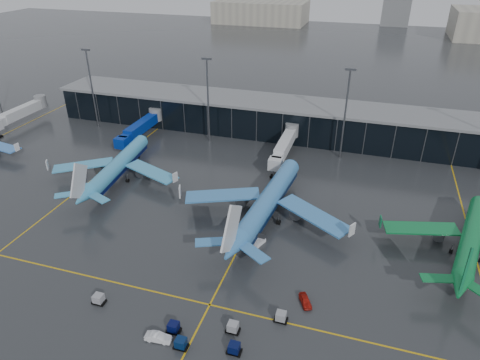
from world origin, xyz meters
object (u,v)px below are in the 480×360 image
(mobile_airstair, at_px, (257,240))
(service_van_red, at_px, (305,301))
(airliner_aer_lingus, at_px, (474,227))
(baggage_carts, at_px, (199,327))
(airliner_klm_near, at_px, (269,189))
(service_van_white, at_px, (158,337))
(airliner_arkefly, at_px, (118,156))

(mobile_airstair, bearing_deg, service_van_red, -27.42)
(airliner_aer_lingus, bearing_deg, baggage_carts, -127.70)
(airliner_klm_near, height_order, service_van_white, airliner_klm_near)
(airliner_arkefly, bearing_deg, service_van_red, -35.51)
(airliner_aer_lingus, height_order, service_van_red, airliner_aer_lingus)
(airliner_aer_lingus, relative_size, mobile_airstair, 10.31)
(airliner_aer_lingus, bearing_deg, service_van_red, -126.34)
(airliner_klm_near, distance_m, mobile_airstair, 12.26)
(airliner_klm_near, relative_size, mobile_airstair, 12.01)
(airliner_aer_lingus, bearing_deg, airliner_klm_near, -167.25)
(airliner_arkefly, relative_size, airliner_klm_near, 0.89)
(mobile_airstair, bearing_deg, airliner_klm_near, 112.34)
(airliner_aer_lingus, relative_size, service_van_white, 9.42)
(airliner_klm_near, bearing_deg, service_van_red, -57.47)
(airliner_arkefly, relative_size, baggage_carts, 1.24)
(airliner_klm_near, distance_m, service_van_red, 27.99)
(airliner_arkefly, relative_size, service_van_white, 9.80)
(airliner_arkefly, relative_size, airliner_aer_lingus, 1.04)
(baggage_carts, xyz_separation_m, service_van_red, (14.98, 10.72, -0.12))
(service_van_red, bearing_deg, airliner_klm_near, 90.27)
(airliner_aer_lingus, bearing_deg, service_van_white, -127.97)
(airliner_arkefly, bearing_deg, airliner_aer_lingus, -10.97)
(airliner_klm_near, height_order, airliner_aer_lingus, airliner_klm_near)
(airliner_klm_near, height_order, mobile_airstair, airliner_klm_near)
(mobile_airstair, relative_size, service_van_red, 1.00)
(mobile_airstair, relative_size, service_van_white, 0.91)
(airliner_aer_lingus, xyz_separation_m, service_van_white, (-48.35, -37.81, -5.30))
(airliner_klm_near, distance_m, service_van_white, 39.95)
(airliner_arkefly, height_order, baggage_carts, airliner_arkefly)
(airliner_arkefly, xyz_separation_m, airliner_klm_near, (41.25, -6.00, 0.74))
(airliner_arkefly, height_order, mobile_airstair, airliner_arkefly)
(service_van_red, distance_m, service_van_white, 24.85)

